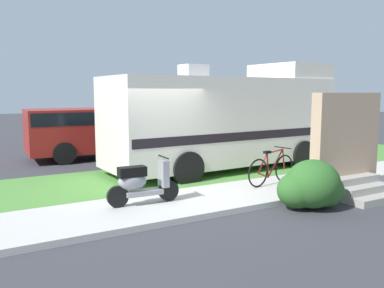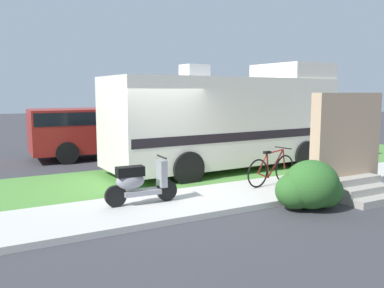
{
  "view_description": "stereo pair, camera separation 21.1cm",
  "coord_description": "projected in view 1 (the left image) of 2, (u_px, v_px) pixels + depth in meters",
  "views": [
    {
      "loc": [
        -4.25,
        -8.51,
        2.43
      ],
      "look_at": [
        0.84,
        0.3,
        1.1
      ],
      "focal_mm": 37.73,
      "sensor_mm": 36.0,
      "label": 1
    },
    {
      "loc": [
        -4.06,
        -8.61,
        2.43
      ],
      "look_at": [
        0.84,
        0.3,
        1.1
      ],
      "focal_mm": 37.73,
      "sensor_mm": 36.0,
      "label": 2
    }
  ],
  "objects": [
    {
      "name": "scooter",
      "position": [
        141.0,
        182.0,
        8.25
      ],
      "size": [
        1.55,
        0.5,
        0.97
      ],
      "color": "black",
      "rests_on": "ground"
    },
    {
      "name": "porch_steps",
      "position": [
        349.0,
        154.0,
        9.41
      ],
      "size": [
        2.0,
        1.26,
        2.4
      ],
      "color": "#9E998E",
      "rests_on": "ground"
    },
    {
      "name": "bicycle",
      "position": [
        272.0,
        169.0,
        10.05
      ],
      "size": [
        1.69,
        0.52,
        0.9
      ],
      "color": "black",
      "rests_on": "ground"
    },
    {
      "name": "sidewalk",
      "position": [
        193.0,
        202.0,
        8.69
      ],
      "size": [
        24.0,
        2.0,
        0.12
      ],
      "color": "beige",
      "rests_on": "ground"
    },
    {
      "name": "pickup_truck_near",
      "position": [
        89.0,
        132.0,
        14.68
      ],
      "size": [
        5.71,
        2.26,
        1.81
      ],
      "color": "maroon",
      "rests_on": "ground"
    },
    {
      "name": "pickup_truck_far",
      "position": [
        206.0,
        121.0,
        20.69
      ],
      "size": [
        5.73,
        2.1,
        1.77
      ],
      "color": "#1E2328",
      "rests_on": "ground"
    },
    {
      "name": "ground_plane",
      "position": [
        168.0,
        193.0,
        9.72
      ],
      "size": [
        80.0,
        80.0,
        0.0
      ],
      "primitive_type": "plane",
      "color": "#38383D"
    },
    {
      "name": "grass_strip",
      "position": [
        143.0,
        180.0,
        11.01
      ],
      "size": [
        24.0,
        3.4,
        0.08
      ],
      "color": "#4C8438",
      "rests_on": "ground"
    },
    {
      "name": "bottle_green",
      "position": [
        315.0,
        177.0,
        10.36
      ],
      "size": [
        0.07,
        0.07,
        0.28
      ],
      "color": "#B2B2B7",
      "rests_on": "ground"
    },
    {
      "name": "motorhome_rv",
      "position": [
        227.0,
        119.0,
        12.36
      ],
      "size": [
        7.37,
        2.75,
        3.33
      ],
      "color": "silver",
      "rests_on": "ground"
    },
    {
      "name": "bush_by_porch",
      "position": [
        311.0,
        186.0,
        8.33
      ],
      "size": [
        1.42,
        1.07,
        1.01
      ],
      "color": "#2D6026",
      "rests_on": "ground"
    }
  ]
}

